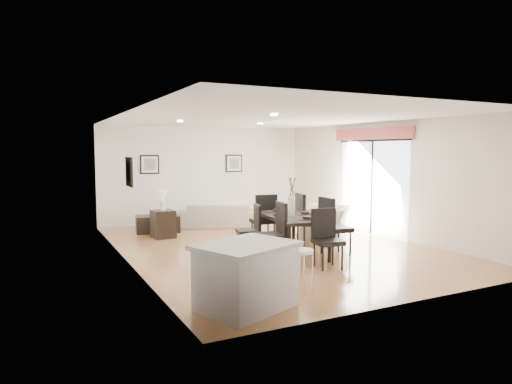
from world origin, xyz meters
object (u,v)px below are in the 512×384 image
dining_table (292,220)px  side_table (163,224)px  sofa (218,215)px  bar_stool (302,256)px  coffee_table (158,224)px  kitchen_island (246,276)px  armchair (326,222)px  dining_chair_foot (264,216)px  dining_chair_head (326,235)px  dining_chair_enear (332,223)px  dining_chair_wnear (275,229)px  dining_chair_wfar (252,226)px  dining_chair_efar (306,217)px

dining_table → side_table: 3.31m
sofa → bar_stool: size_ratio=3.04×
dining_table → coffee_table: size_ratio=1.85×
side_table → kitchen_island: kitchen_island is taller
armchair → kitchen_island: bearing=-1.4°
sofa → dining_chair_foot: dining_chair_foot is taller
coffee_table → dining_chair_foot: bearing=-45.5°
dining_chair_head → side_table: bearing=125.3°
dining_chair_head → side_table: (-1.83, 3.88, -0.24)m
dining_chair_foot → side_table: size_ratio=1.68×
dining_chair_enear → kitchen_island: bearing=128.7°
armchair → bar_stool: armchair is taller
armchair → coffee_table: armchair is taller
sofa → coffee_table: sofa is taller
dining_chair_enear → coffee_table: dining_chair_enear is taller
kitchen_island → dining_table: bearing=26.8°
sofa → dining_table: size_ratio=1.09×
dining_chair_wnear → dining_chair_enear: size_ratio=0.97×
dining_chair_wfar → dining_chair_efar: (1.28, 0.04, 0.09)m
dining_table → side_table: size_ratio=2.99×
dining_chair_enear → sofa: bearing=13.1°
sofa → kitchen_island: (-2.06, -6.08, 0.12)m
armchair → kitchen_island: size_ratio=0.78×
dining_table → bar_stool: size_ratio=2.80×
dining_chair_wnear → kitchen_island: dining_chair_wnear is taller
dining_chair_head → coffee_table: 5.03m
dining_chair_wnear → dining_chair_head: size_ratio=1.08×
armchair → dining_chair_enear: (-0.90, -1.45, 0.26)m
dining_chair_wnear → bar_stool: size_ratio=1.59×
armchair → dining_table: bearing=-11.2°
coffee_table → side_table: side_table is taller
dining_chair_enear → kitchen_island: size_ratio=0.77×
dining_chair_head → coffee_table: dining_chair_head is taller
dining_table → dining_chair_wnear: dining_chair_wnear is taller
side_table → dining_chair_foot: bearing=-42.2°
dining_chair_wnear → side_table: bearing=-149.0°
dining_chair_foot → dining_chair_efar: bearing=143.0°
dining_chair_wfar → coffee_table: size_ratio=0.92×
dining_chair_wfar → dining_chair_foot: size_ratio=0.89×
dining_chair_enear → dining_chair_efar: size_ratio=1.01×
dining_chair_foot → bar_stool: 3.77m
dining_table → dining_chair_head: size_ratio=1.90×
dining_chair_wnear → side_table: dining_chair_wnear is taller
side_table → bar_stool: (0.51, -5.17, 0.27)m
armchair → dining_chair_wfar: dining_chair_wfar is taller
dining_chair_wnear → bar_stool: 2.06m
dining_chair_head → bar_stool: bearing=-125.5°
dining_chair_enear → bar_stool: size_ratio=1.64×
dining_table → dining_chair_wfar: bearing=154.8°
dining_chair_wfar → side_table: (-1.17, 2.32, -0.21)m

